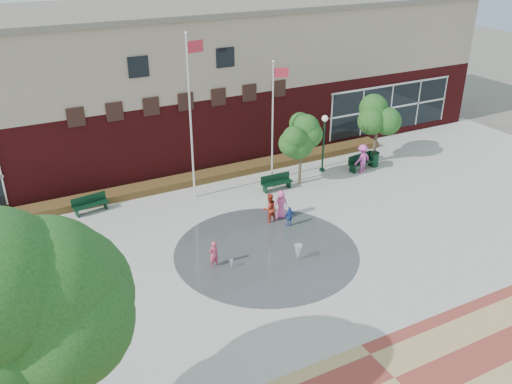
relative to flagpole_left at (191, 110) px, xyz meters
name	(u,v)px	position (x,y,z in m)	size (l,w,h in m)	color
ground	(301,286)	(0.74, -9.76, -4.94)	(120.00, 120.00, 0.00)	#666056
plaza_concrete	(256,242)	(0.74, -5.76, -4.93)	(46.00, 18.00, 0.01)	#A8A8A0
splash_pad	(266,252)	(0.74, -6.76, -4.93)	(8.40, 8.40, 0.01)	#383A3D
library_building	(157,81)	(0.74, 7.72, -0.29)	(44.40, 10.40, 9.20)	#520F12
flower_bed	(196,182)	(0.74, 1.84, -4.94)	(26.00, 1.20, 0.40)	maroon
flagpole_left	(191,110)	(0.00, 0.00, 0.00)	(1.03, 0.27, 8.87)	white
flagpole_right	(273,120)	(4.35, -0.89, -0.90)	(0.86, 0.32, 7.23)	white
lamp_right	(324,137)	(8.15, -0.27, -2.74)	(0.37, 0.37, 3.54)	#0E311D
bench_left	(91,207)	(-5.47, 0.82, -4.64)	(1.89, 0.79, 0.92)	#0E311D
bench_mid	(277,185)	(4.39, -1.31, -4.64)	(1.83, 0.53, 0.91)	#0E311D
bench_right	(362,165)	(10.44, -1.20, -4.62)	(2.01, 0.83, 0.98)	#0E311D
trash_can	(374,159)	(11.42, -1.15, -4.46)	(0.57, 0.57, 0.94)	#0E311D
tree_big_left	(7,303)	(-9.84, -13.49, 0.49)	(4.75, 4.75, 7.59)	#413628
tree_mid	(301,134)	(5.96, -1.19, -1.92)	(2.46, 2.46, 4.14)	#413628
tree_small_right	(378,116)	(11.90, -0.51, -1.92)	(2.42, 2.42, 4.13)	#413628
water_jet_a	(298,260)	(1.64, -8.03, -4.94)	(0.38, 0.38, 0.74)	white
water_jet_b	(232,268)	(-1.24, -7.23, -4.94)	(0.18, 0.18, 0.39)	white
child_splash	(214,254)	(-1.84, -6.75, -4.31)	(0.46, 0.30, 1.25)	#D04260
adult_red	(269,208)	(2.22, -4.35, -4.16)	(0.75, 0.59, 1.55)	#B83420
adult_pink	(281,204)	(2.96, -4.23, -4.19)	(0.73, 0.48, 1.50)	#EE57A5
child_blue	(290,217)	(2.89, -5.22, -4.41)	(0.62, 0.26, 1.07)	#2747A3
person_bench	(362,159)	(10.18, -1.51, -4.06)	(1.14, 0.66, 1.77)	#D04BAB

